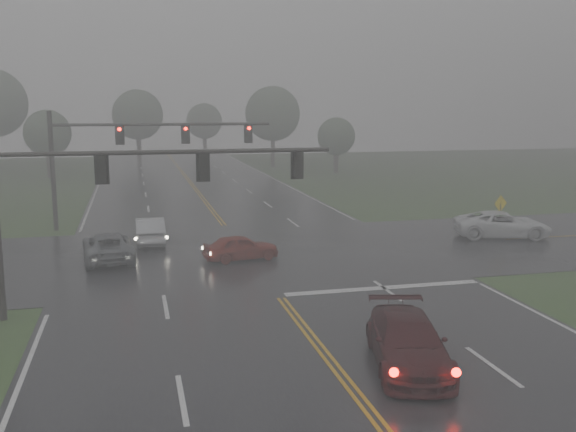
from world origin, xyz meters
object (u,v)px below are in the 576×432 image
object	(u,v)px
pickup_white	(502,237)
signal_gantry_far	(123,146)
car_grey	(109,261)
sedan_maroon	(407,366)
signal_gantry_near	(106,186)
sedan_red	(241,260)
sedan_silver	(151,243)

from	to	relation	value
pickup_white	signal_gantry_far	size ratio (longest dim) A/B	0.40
car_grey	sedan_maroon	bearing A→B (deg)	114.38
sedan_maroon	signal_gantry_far	bearing A→B (deg)	122.21
pickup_white	signal_gantry_near	distance (m)	23.74
car_grey	pickup_white	distance (m)	21.98
signal_gantry_far	sedan_red	bearing A→B (deg)	-61.67
sedan_silver	signal_gantry_near	xyz separation A→B (m)	(-1.73, -11.88, 4.69)
sedan_maroon	signal_gantry_near	xyz separation A→B (m)	(-8.53, 7.27, 4.69)
sedan_red	pickup_white	xyz separation A→B (m)	(15.61, 1.88, 0.00)
sedan_silver	car_grey	xyz separation A→B (m)	(-2.13, -3.63, 0.00)
sedan_red	signal_gantry_far	world-z (taller)	signal_gantry_far
sedan_maroon	car_grey	world-z (taller)	sedan_maroon
sedan_red	car_grey	bearing A→B (deg)	67.79
sedan_maroon	sedan_red	world-z (taller)	sedan_maroon
sedan_maroon	signal_gantry_far	xyz separation A→B (m)	(-8.09, 24.37, 5.11)
sedan_red	car_grey	distance (m)	6.52
sedan_maroon	pickup_white	world-z (taller)	pickup_white
car_grey	pickup_white	bearing A→B (deg)	175.72
sedan_red	signal_gantry_far	bearing A→B (deg)	18.52
sedan_maroon	sedan_silver	xyz separation A→B (m)	(-6.80, 19.15, 0.00)
sedan_red	car_grey	xyz separation A→B (m)	(-6.36, 1.40, 0.00)
sedan_red	sedan_silver	size ratio (longest dim) A/B	0.84
pickup_white	signal_gantry_far	distance (m)	23.30
sedan_red	signal_gantry_near	size ratio (longest dim) A/B	0.30
pickup_white	signal_gantry_near	world-z (taller)	signal_gantry_near
sedan_red	car_grey	world-z (taller)	car_grey
pickup_white	sedan_silver	bearing A→B (deg)	96.40
sedan_silver	pickup_white	distance (m)	20.09
sedan_silver	pickup_white	xyz separation A→B (m)	(19.85, -3.15, 0.00)
sedan_maroon	sedan_silver	size ratio (longest dim) A/B	1.15
sedan_red	signal_gantry_near	bearing A→B (deg)	129.11
sedan_silver	sedan_red	bearing A→B (deg)	129.90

